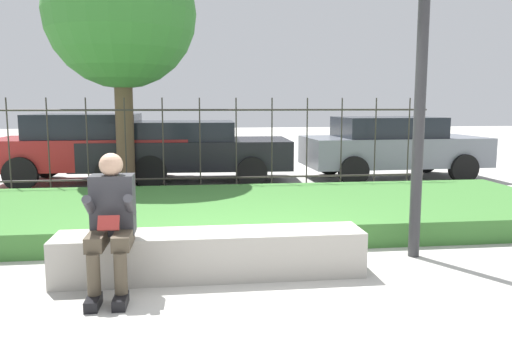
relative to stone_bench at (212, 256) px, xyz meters
The scene contains 10 objects.
ground_plane 0.33m from the stone_bench, ahead, with size 60.00×60.00×0.00m, color #B2AFA8.
stone_bench is the anchor object (origin of this frame).
person_seated_reader 1.05m from the stone_bench, 161.87° to the right, with size 0.42×0.73×1.24m.
grass_berm 2.25m from the stone_bench, 83.21° to the left, with size 9.72×3.08×0.29m.
iron_fence 4.20m from the stone_bench, 86.30° to the left, with size 7.72×0.03×1.78m.
car_parked_left 6.62m from the stone_bench, 110.53° to the left, with size 3.98×2.01×1.46m.
car_parked_center 6.14m from the stone_bench, 93.85° to the left, with size 4.54×2.12×1.30m.
car_parked_right 7.30m from the stone_bench, 54.57° to the left, with size 4.00×1.98×1.38m.
street_lamp 3.20m from the stone_bench, ahead, with size 0.28×0.28×3.99m.
tree_behind_fence 6.18m from the stone_bench, 106.14° to the left, with size 2.80×2.80×4.76m.
Camera 1 is at (-0.41, -4.73, 1.68)m, focal length 35.00 mm.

